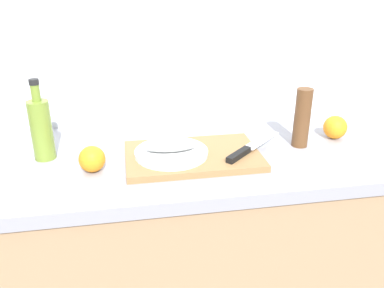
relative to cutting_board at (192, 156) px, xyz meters
name	(u,v)px	position (x,y,z in m)	size (l,w,h in m)	color
back_wall	(119,29)	(-0.20, 0.38, 0.34)	(3.20, 0.05, 2.50)	silver
kitchen_counter	(136,269)	(-0.20, 0.05, -0.46)	(2.00, 0.60, 0.90)	#9E7A56
cutting_board	(192,156)	(0.00, 0.00, 0.00)	(0.41, 0.26, 0.02)	olive
white_plate	(171,153)	(-0.07, 0.00, 0.02)	(0.22, 0.22, 0.01)	white
fish_fillet	(171,145)	(-0.07, 0.00, 0.04)	(0.17, 0.07, 0.04)	#999E99
chef_knife	(247,149)	(0.17, -0.02, 0.02)	(0.23, 0.22, 0.02)	silver
olive_oil_bottle	(40,128)	(-0.45, 0.09, 0.09)	(0.06, 0.06, 0.25)	olive
orange_0	(91,159)	(-0.30, -0.03, 0.03)	(0.08, 0.08, 0.08)	orange
orange_1	(335,127)	(0.52, 0.08, 0.03)	(0.08, 0.08, 0.08)	orange
pepper_mill	(302,118)	(0.37, 0.04, 0.09)	(0.05, 0.05, 0.20)	brown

